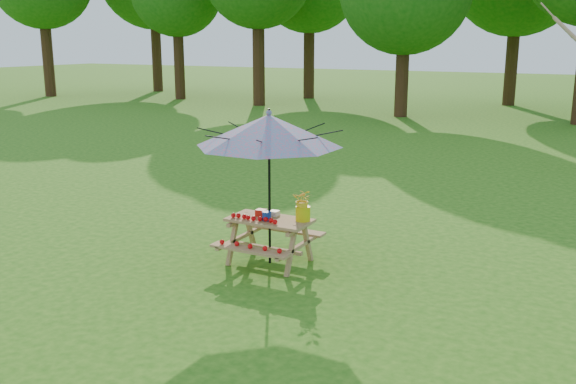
% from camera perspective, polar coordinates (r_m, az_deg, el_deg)
% --- Properties ---
extents(ground, '(120.00, 120.00, 0.00)m').
position_cam_1_polar(ground, '(8.41, -14.41, -9.27)').
color(ground, '#246112').
rests_on(ground, ground).
extents(picnic_table, '(1.20, 1.32, 0.67)m').
position_cam_1_polar(picnic_table, '(9.33, -1.64, -4.43)').
color(picnic_table, '#A7754B').
rests_on(picnic_table, ground).
extents(patio_umbrella, '(2.74, 2.74, 2.25)m').
position_cam_1_polar(patio_umbrella, '(8.97, -1.70, 5.49)').
color(patio_umbrella, black).
rests_on(patio_umbrella, ground).
extents(produce_bins, '(0.32, 0.42, 0.13)m').
position_cam_1_polar(produce_bins, '(9.27, -1.91, -1.99)').
color(produce_bins, '#B71C0E').
rests_on(produce_bins, picnic_table).
extents(tomatoes_row, '(0.77, 0.13, 0.07)m').
position_cam_1_polar(tomatoes_row, '(9.15, -3.02, -2.33)').
color(tomatoes_row, red).
rests_on(tomatoes_row, picnic_table).
extents(flower_bucket, '(0.34, 0.31, 0.46)m').
position_cam_1_polar(flower_bucket, '(9.07, 1.34, -1.07)').
color(flower_bucket, yellow).
rests_on(flower_bucket, picnic_table).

